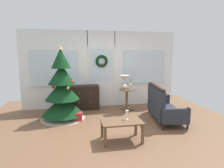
{
  "coord_description": "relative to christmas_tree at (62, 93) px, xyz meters",
  "views": [
    {
      "loc": [
        -0.99,
        -4.44,
        1.8
      ],
      "look_at": [
        0.05,
        0.55,
        1.0
      ],
      "focal_mm": 31.12,
      "sensor_mm": 36.0,
      "label": 1
    }
  ],
  "objects": [
    {
      "name": "table_lamp",
      "position": [
        1.89,
        0.38,
        0.25
      ],
      "size": [
        0.28,
        0.28,
        0.44
      ],
      "color": "silver",
      "rests_on": "side_table"
    },
    {
      "name": "dresser_cabinet",
      "position": [
        0.68,
        0.82,
        -0.34
      ],
      "size": [
        0.92,
        0.48,
        0.78
      ],
      "color": "black",
      "rests_on": "ground"
    },
    {
      "name": "flower_vase",
      "position": [
        2.05,
        0.28,
        0.08
      ],
      "size": [
        0.11,
        0.1,
        0.35
      ],
      "color": "beige",
      "rests_on": "side_table"
    },
    {
      "name": "ground_plane",
      "position": [
        1.27,
        -0.97,
        -0.73
      ],
      "size": [
        6.76,
        6.76,
        0.0
      ],
      "primitive_type": "plane",
      "color": "brown"
    },
    {
      "name": "settee_sofa",
      "position": [
        2.67,
        -0.67,
        -0.35
      ],
      "size": [
        0.93,
        1.63,
        0.96
      ],
      "color": "black",
      "rests_on": "ground"
    },
    {
      "name": "back_wall_with_door",
      "position": [
        1.27,
        1.11,
        0.56
      ],
      "size": [
        5.2,
        0.19,
        2.55
      ],
      "color": "white",
      "rests_on": "ground"
    },
    {
      "name": "wine_glass",
      "position": [
        1.39,
        -1.62,
        -0.16
      ],
      "size": [
        0.08,
        0.08,
        0.2
      ],
      "color": "silver",
      "rests_on": "coffee_table"
    },
    {
      "name": "side_table",
      "position": [
        1.95,
        0.34,
        -0.23
      ],
      "size": [
        0.5,
        0.48,
        0.69
      ],
      "color": "brown",
      "rests_on": "ground"
    },
    {
      "name": "christmas_tree",
      "position": [
        0.0,
        0.0,
        0.0
      ],
      "size": [
        1.21,
        1.21,
        2.03
      ],
      "color": "#4C331E",
      "rests_on": "ground"
    },
    {
      "name": "coffee_table",
      "position": [
        1.26,
        -1.7,
        -0.36
      ],
      "size": [
        0.85,
        0.53,
        0.43
      ],
      "color": "brown",
      "rests_on": "ground"
    },
    {
      "name": "gift_box",
      "position": [
        0.41,
        -0.26,
        -0.62
      ],
      "size": [
        0.21,
        0.19,
        0.21
      ],
      "primitive_type": "cube",
      "color": "red",
      "rests_on": "ground"
    }
  ]
}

